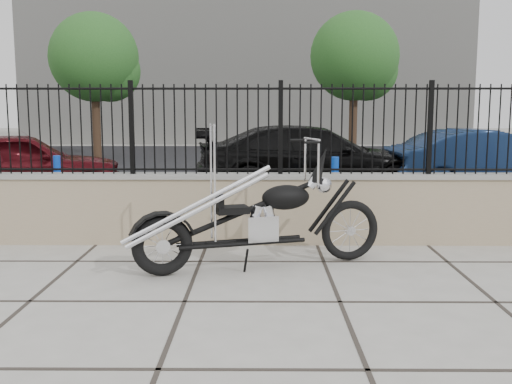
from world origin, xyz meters
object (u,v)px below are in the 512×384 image
at_px(chopper_motorcycle, 256,196).
at_px(car_blue, 486,162).
at_px(car_red, 20,164).
at_px(car_black, 312,160).

height_order(chopper_motorcycle, car_blue, chopper_motorcycle).
bearing_deg(car_red, chopper_motorcycle, -157.35).
height_order(chopper_motorcycle, car_black, chopper_motorcycle).
xyz_separation_m(chopper_motorcycle, car_blue, (4.87, 5.98, -0.16)).
bearing_deg(chopper_motorcycle, car_blue, 33.50).
bearing_deg(car_blue, car_red, 88.79).
distance_m(car_red, car_black, 6.07).
relative_size(car_black, car_blue, 1.19).
bearing_deg(car_black, car_blue, -96.76).
relative_size(car_red, car_black, 0.81).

